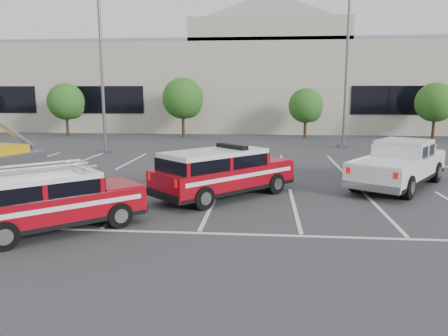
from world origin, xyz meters
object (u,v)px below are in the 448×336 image
Objects in this scene: tree_mid_left at (184,100)px; fire_chief_suv at (223,176)px; light_pole_mid at (346,69)px; tree_right at (436,104)px; white_pickup at (399,168)px; ladder_suv at (51,205)px; tree_left at (67,103)px; convention_building at (250,82)px; tree_mid_right at (307,107)px; light_pole_left at (102,66)px.

tree_mid_left is 0.94× the size of fire_chief_suv.
light_pole_mid is 2.00× the size of fire_chief_suv.
white_pickup is (-8.10, -18.43, -2.05)m from tree_right.
tree_left is at bearing 161.31° from ladder_suv.
convention_building reaches higher than light_pole_mid.
tree_right reaches higher than tree_mid_right.
convention_building is at bearing 62.60° from tree_mid_left.
convention_building is at bearing 130.91° from ladder_suv.
tree_right is 25.63m from fire_chief_suv.
light_pole_left is at bearing -156.49° from tree_right.
light_pole_mid is (21.91, -6.05, 2.41)m from tree_left.
tree_right is at bearing 98.07° from fire_chief_suv.
light_pole_mid reaches higher than tree_right.
light_pole_mid is (1.91, -6.05, 2.68)m from tree_mid_right.
ladder_suv is (4.06, -14.99, -4.47)m from light_pole_left.
white_pickup is at bearing -113.73° from tree_right.
convention_building is 12.38× the size of tree_mid_left.
fire_chief_suv is (-6.75, -14.76, -4.43)m from light_pole_mid.
fire_chief_suv is 1.13× the size of ladder_suv.
tree_mid_left reaches higher than white_pickup.
tree_mid_left reaches higher than fire_chief_suv.
convention_building is 29.33m from white_pickup.
ladder_suv is at bearing -66.33° from tree_left.
tree_left is at bearing 169.66° from fire_chief_suv.
light_pole_left is at bearing -107.10° from tree_mid_left.
tree_mid_left is 10.73m from light_pole_left.
light_pole_left and light_pole_mid have the same top height.
fire_chief_suv is (5.16, -20.80, -2.28)m from tree_mid_left.
light_pole_left is at bearing 171.07° from fire_chief_suv.
tree_mid_right is 18.61m from white_pickup.
fire_chief_suv is at bearing -76.06° from tree_mid_left.
convention_building is 30.88m from fire_chief_suv.
light_pole_left reaches higher than white_pickup.
tree_mid_left is at bearing 180.00° from tree_mid_right.
tree_mid_left reaches higher than tree_right.
white_pickup is at bearing -76.45° from convention_building.
fire_chief_suv is 7.14m from white_pickup.
fire_chief_suv is at bearing -52.50° from light_pole_left.
light_pole_left reaches higher than ladder_suv.
fire_chief_suv is at bearing 92.95° from ladder_suv.
tree_right is 25.30m from light_pole_left.
light_pole_left is at bearing -55.48° from tree_left.
convention_building reaches higher than light_pole_left.
light_pole_left is at bearing -165.07° from light_pole_mid.
white_pickup is at bearing -57.15° from tree_mid_left.
ladder_suv is (10.97, -25.04, -2.06)m from tree_left.
tree_right reaches higher than ladder_suv.
convention_building is at bearing 133.70° from fire_chief_suv.
tree_left and tree_right have the same top height.
fire_chief_suv is at bearing -53.91° from tree_left.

